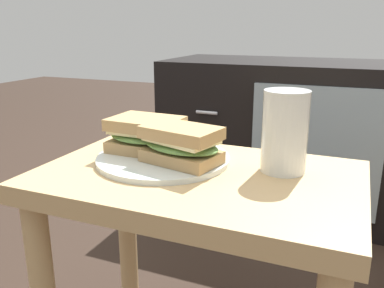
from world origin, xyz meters
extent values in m
cube|color=tan|center=(0.00, 0.00, 0.44)|extent=(0.56, 0.36, 0.04)
cylinder|color=tan|center=(-0.25, 0.14, 0.21)|extent=(0.04, 0.04, 0.43)
cylinder|color=tan|center=(0.25, 0.14, 0.21)|extent=(0.04, 0.04, 0.43)
cube|color=black|center=(0.01, 0.95, 0.29)|extent=(0.96, 0.44, 0.58)
cube|color=#8C9EA8|center=(0.13, 0.72, 0.30)|extent=(0.43, 0.01, 0.44)
cylinder|color=silver|center=(-0.25, 0.72, 0.41)|extent=(0.08, 0.01, 0.01)
cylinder|color=silver|center=(-0.25, 0.72, 0.19)|extent=(0.08, 0.01, 0.01)
cylinder|color=silver|center=(-0.08, 0.03, 0.47)|extent=(0.25, 0.25, 0.01)
cube|color=tan|center=(-0.13, 0.05, 0.48)|extent=(0.13, 0.10, 0.02)
ellipsoid|color=#608C42|center=(-0.13, 0.05, 0.50)|extent=(0.15, 0.11, 0.02)
cube|color=beige|center=(-0.13, 0.05, 0.51)|extent=(0.13, 0.09, 0.01)
cube|color=tan|center=(-0.13, 0.05, 0.53)|extent=(0.14, 0.11, 0.02)
cube|color=tan|center=(-0.04, 0.01, 0.48)|extent=(0.15, 0.11, 0.02)
ellipsoid|color=#608C42|center=(-0.04, 0.01, 0.50)|extent=(0.16, 0.12, 0.02)
cube|color=beige|center=(-0.04, 0.01, 0.51)|extent=(0.14, 0.11, 0.01)
cube|color=tan|center=(-0.04, 0.01, 0.53)|extent=(0.15, 0.11, 0.02)
cylinder|color=silver|center=(0.14, 0.06, 0.53)|extent=(0.08, 0.08, 0.14)
cylinder|color=#C67219|center=(0.14, 0.06, 0.52)|extent=(0.07, 0.07, 0.11)
cylinder|color=white|center=(0.14, 0.06, 0.58)|extent=(0.07, 0.07, 0.01)
camera|label=1|loc=(0.25, -0.62, 0.71)|focal=37.74mm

